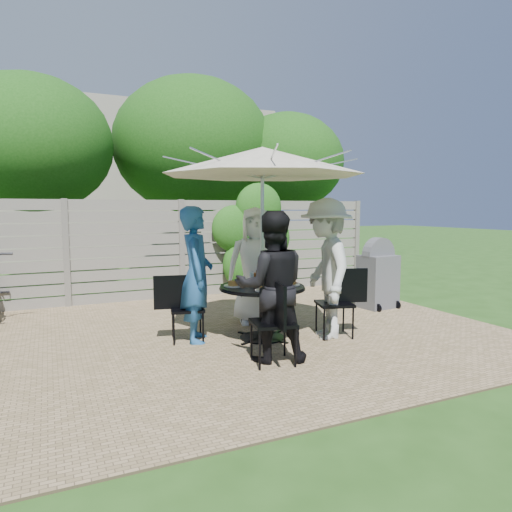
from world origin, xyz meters
name	(u,v)px	position (x,y,z in m)	size (l,w,h in m)	color
backyard_envelope	(124,180)	(0.09, 10.29, 2.61)	(60.00, 60.00, 5.00)	#244816
patio_table	(262,302)	(0.19, -0.13, 0.49)	(1.36, 1.36, 0.70)	black
umbrella	(262,162)	(0.19, -0.13, 2.26)	(3.18, 3.18, 2.44)	silver
chair_back	(254,302)	(0.49, 0.79, 0.29)	(0.59, 0.73, 0.95)	black
person_back	(255,266)	(0.45, 0.66, 0.85)	(0.83, 0.54, 1.71)	white
chair_left	(186,322)	(-0.73, 0.17, 0.26)	(0.65, 0.49, 0.86)	black
person_left	(196,275)	(-0.60, 0.13, 0.86)	(0.63, 0.41, 1.71)	#20558E
chair_front	(273,340)	(-0.11, -1.04, 0.28)	(0.52, 0.70, 0.93)	black
person_front	(271,287)	(-0.07, -0.92, 0.83)	(0.81, 0.63, 1.66)	black
chair_right	(335,317)	(1.11, -0.43, 0.27)	(0.70, 0.55, 0.91)	black
person_right	(326,269)	(0.98, -0.39, 0.91)	(1.17, 0.68, 1.82)	#B9BCB7
plate_back	(259,279)	(0.30, 0.21, 0.73)	(0.26, 0.26, 0.06)	white
plate_left	(234,284)	(-0.15, -0.01, 0.73)	(0.26, 0.26, 0.06)	white
plate_front	(266,289)	(0.08, -0.47, 0.73)	(0.26, 0.26, 0.06)	white
plate_right	(290,283)	(0.53, -0.24, 0.73)	(0.26, 0.26, 0.06)	white
glass_back	(252,277)	(0.17, 0.15, 0.77)	(0.07, 0.07, 0.14)	silver
glass_left	(243,282)	(-0.09, -0.15, 0.77)	(0.07, 0.07, 0.14)	silver
glass_right	(281,279)	(0.47, -0.11, 0.77)	(0.07, 0.07, 0.14)	silver
syrup_jug	(257,279)	(0.15, -0.06, 0.78)	(0.09, 0.09, 0.16)	#59280C
coffee_cup	(268,278)	(0.35, 0.05, 0.76)	(0.08, 0.08, 0.12)	#C6B293
bbq_grill	(378,276)	(2.74, 0.72, 0.55)	(0.64, 0.52, 1.20)	#555559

